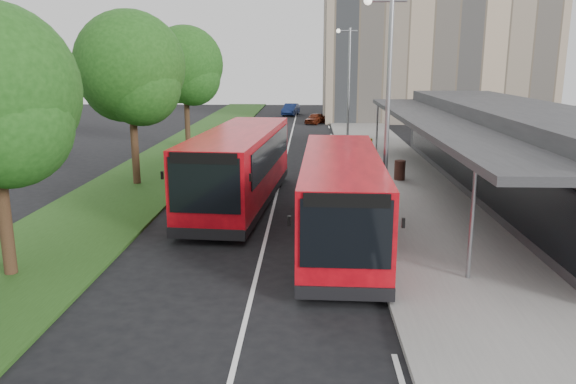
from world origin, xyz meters
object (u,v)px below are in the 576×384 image
(lamp_post_far, at_px, (348,79))
(bus_main, at_px, (341,199))
(bus_second, at_px, (240,167))
(car_near, at_px, (315,118))
(tree_far, at_px, (185,69))
(bollard, at_px, (371,146))
(car_far, at_px, (291,109))
(lamp_post_near, at_px, (386,99))
(litter_bin, at_px, (400,170))
(tree_mid, at_px, (130,74))

(lamp_post_far, distance_m, bus_main, 21.86)
(bus_second, xyz_separation_m, car_near, (3.48, 31.35, -1.11))
(tree_far, distance_m, bollard, 13.64)
(car_far, bearing_deg, lamp_post_near, -73.93)
(bus_main, distance_m, car_near, 36.30)
(tree_far, distance_m, car_near, 18.74)
(litter_bin, xyz_separation_m, car_far, (-6.64, 35.10, 0.00))
(tree_mid, bearing_deg, litter_bin, 4.44)
(bus_main, height_order, litter_bin, bus_main)
(tree_far, bearing_deg, lamp_post_far, 4.87)
(tree_mid, height_order, bus_main, tree_mid)
(bollard, bearing_deg, car_far, 102.81)
(bus_main, relative_size, litter_bin, 10.79)
(bus_main, bearing_deg, lamp_post_far, 87.63)
(lamp_post_near, bearing_deg, bus_second, 148.75)
(lamp_post_near, height_order, litter_bin, lamp_post_near)
(litter_bin, bearing_deg, tree_far, 139.90)
(bus_second, distance_m, car_near, 31.56)
(lamp_post_near, xyz_separation_m, bus_main, (-1.57, -1.57, -3.19))
(lamp_post_far, relative_size, car_near, 2.64)
(bus_main, bearing_deg, bus_second, 130.64)
(tree_mid, height_order, tree_far, tree_mid)
(lamp_post_near, distance_m, litter_bin, 9.24)
(tree_far, relative_size, bus_second, 0.73)
(lamp_post_far, relative_size, bus_second, 0.70)
(bus_second, height_order, car_near, bus_second)
(tree_far, distance_m, lamp_post_far, 11.19)
(tree_far, height_order, bus_second, tree_far)
(lamp_post_far, bearing_deg, car_near, 97.98)
(car_near, relative_size, car_far, 0.78)
(bollard, xyz_separation_m, car_near, (-3.43, 18.34, -0.11))
(litter_bin, xyz_separation_m, car_near, (-3.98, 26.65, -0.12))
(bus_main, xyz_separation_m, car_near, (-0.50, 36.29, -1.01))
(bus_main, xyz_separation_m, bollard, (2.94, 17.94, -0.90))
(car_near, distance_m, car_far, 8.86)
(bus_second, height_order, car_far, bus_second)
(bus_main, distance_m, bollard, 18.20)
(bollard, height_order, car_near, bollard)
(bollard, bearing_deg, bus_main, -99.30)
(tree_mid, height_order, litter_bin, tree_mid)
(litter_bin, distance_m, car_near, 26.94)
(lamp_post_near, distance_m, bus_second, 7.19)
(bus_main, relative_size, car_near, 3.49)
(lamp_post_far, relative_size, litter_bin, 8.16)
(litter_bin, distance_m, bollard, 8.32)
(tree_mid, relative_size, litter_bin, 8.52)
(tree_far, relative_size, car_far, 2.14)
(tree_far, relative_size, bollard, 8.83)
(lamp_post_far, distance_m, bus_second, 17.80)
(litter_bin, bearing_deg, bus_main, -109.89)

